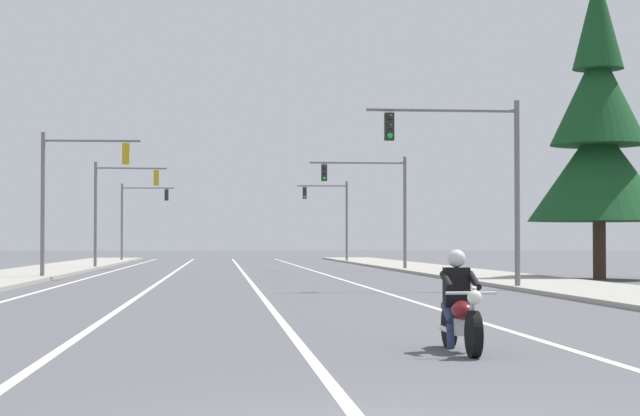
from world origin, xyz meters
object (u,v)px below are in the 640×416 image
traffic_signal_near_right (474,164)px  traffic_signal_mid_left (116,199)px  motorcycle_with_rider (460,311)px  traffic_signal_mid_right (377,195)px  conifer_tree_right_verge_far (599,136)px  traffic_signal_far_left (137,210)px  traffic_signal_near_left (71,183)px  traffic_signal_far_right (333,210)px

traffic_signal_near_right → traffic_signal_mid_left: 33.59m
traffic_signal_mid_left → traffic_signal_near_right: bearing=-64.9°
motorcycle_with_rider → traffic_signal_mid_right: (5.12, 45.37, 3.54)m
traffic_signal_near_right → traffic_signal_mid_left: bearing=115.1°
motorcycle_with_rider → conifer_tree_right_verge_far: 33.28m
traffic_signal_near_right → traffic_signal_far_left: (-14.77, 55.27, -0.05)m
motorcycle_with_rider → traffic_signal_far_left: (-9.94, 75.80, 3.47)m
traffic_signal_near_right → traffic_signal_near_left: size_ratio=1.00×
traffic_signal_near_right → traffic_signal_far_right: size_ratio=1.00×
traffic_signal_near_right → traffic_signal_mid_right: (0.28, 24.83, 0.01)m
traffic_signal_far_right → traffic_signal_far_left: same height
traffic_signal_near_left → conifer_tree_right_verge_far: size_ratio=0.48×
traffic_signal_far_right → conifer_tree_right_verge_far: conifer_tree_right_verge_far is taller
traffic_signal_near_left → traffic_signal_far_right: (14.92, 37.98, -0.02)m
traffic_signal_mid_left → traffic_signal_far_left: 24.85m
motorcycle_with_rider → conifer_tree_right_verge_far: bearing=67.8°
traffic_signal_mid_left → traffic_signal_far_left: (-0.55, 24.84, 0.00)m
traffic_signal_near_left → traffic_signal_mid_right: size_ratio=1.00×
traffic_signal_near_left → traffic_signal_far_right: size_ratio=1.00×
motorcycle_with_rider → traffic_signal_near_left: bearing=106.4°
motorcycle_with_rider → traffic_signal_mid_left: bearing=100.4°
traffic_signal_near_left → traffic_signal_far_left: size_ratio=1.00×
traffic_signal_near_right → traffic_signal_far_right: same height
traffic_signal_far_right → motorcycle_with_rider: bearing=-94.2°
traffic_signal_mid_right → traffic_signal_mid_left: (-14.50, 5.59, -0.07)m
traffic_signal_near_left → traffic_signal_mid_left: (0.29, 18.01, 0.00)m
traffic_signal_far_left → traffic_signal_near_right: bearing=-75.0°
motorcycle_with_rider → traffic_signal_far_left: bearing=97.5°
traffic_signal_far_left → conifer_tree_right_verge_far: bearing=-63.8°
traffic_signal_near_left → conifer_tree_right_verge_far: 22.29m
traffic_signal_near_right → traffic_signal_mid_left: size_ratio=1.00×
traffic_signal_near_right → traffic_signal_mid_left: same height
traffic_signal_mid_left → traffic_signal_far_right: (14.63, 19.97, -0.02)m
traffic_signal_near_right → conifer_tree_right_verge_far: conifer_tree_right_verge_far is taller
motorcycle_with_rider → traffic_signal_mid_left: traffic_signal_mid_left is taller
traffic_signal_mid_right → traffic_signal_far_left: size_ratio=1.00×
motorcycle_with_rider → conifer_tree_right_verge_far: size_ratio=0.17×
traffic_signal_far_right → traffic_signal_far_left: size_ratio=1.00×
traffic_signal_far_left → conifer_tree_right_verge_far: 50.62m
traffic_signal_far_right → traffic_signal_near_left: bearing=-111.4°
traffic_signal_near_right → traffic_signal_far_right: 50.40m
traffic_signal_mid_right → conifer_tree_right_verge_far: 16.73m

